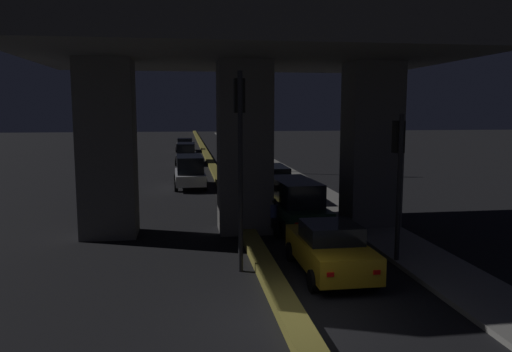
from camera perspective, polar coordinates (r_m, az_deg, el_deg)
ground_plane at (r=11.33m, az=4.19°, el=-16.56°), size 200.00×200.00×0.00m
median_divider at (r=45.37m, az=-5.35°, el=1.82°), size 0.61×126.00×0.27m
sidewalk_right at (r=39.04m, az=2.49°, el=0.82°), size 2.08×126.00×0.14m
elevated_overpass at (r=18.97m, az=-1.38°, el=14.10°), size 15.67×10.89×9.36m
traffic_light_left_of_median at (r=14.04m, az=-1.86°, el=4.42°), size 0.30×0.49×5.70m
traffic_light_right_of_median at (r=15.38m, az=15.98°, el=1.51°), size 0.30×0.49×4.51m
street_lamp at (r=36.77m, az=1.47°, el=7.69°), size 1.88×0.32×8.07m
car_taxi_yellow_lead at (r=14.38m, az=8.42°, el=-8.20°), size 1.85×4.07×1.49m
car_dark_green_second at (r=19.69m, az=4.49°, el=-3.06°), size 2.01×4.77×1.91m
car_silver_third at (r=25.02m, az=1.59°, el=-0.85°), size 2.01×3.94×1.86m
car_dark_red_fourth at (r=32.00m, az=-0.15°, el=0.64°), size 2.02×4.83×1.48m
car_white_lead_oncoming at (r=30.21m, az=-7.59°, el=0.60°), size 1.96×4.67×1.92m
car_grey_second_oncoming at (r=43.65m, az=-7.97°, el=2.64°), size 1.92×4.61×1.81m
car_grey_third_oncoming at (r=57.23m, az=-8.12°, el=3.56°), size 2.08×4.58×1.47m
motorcycle_black_filtering_near at (r=18.65m, az=1.98°, el=-4.93°), size 0.32×1.75×1.39m
motorcycle_white_filtering_mid at (r=25.04m, az=-1.63°, el=-1.69°), size 0.32×1.84×1.43m
pedestrian_on_sidewalk at (r=20.62m, az=14.02°, el=-2.80°), size 0.34×0.34×1.71m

